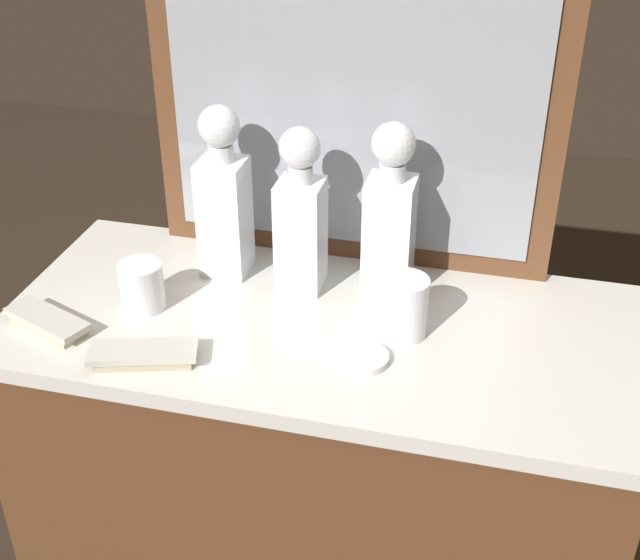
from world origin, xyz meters
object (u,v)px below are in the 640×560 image
crystal_decanter_front (389,226)px  silver_brush_left (48,322)px  crystal_decanter_far_left (301,225)px  crystal_decanter_center (224,208)px  crystal_tumbler_right (404,307)px  silver_brush_front (144,355)px  crystal_tumbler_left (142,288)px  porcelain_dish (363,358)px

crystal_decanter_front → silver_brush_left: bearing=-153.6°
crystal_decanter_front → crystal_decanter_far_left: 0.15m
crystal_decanter_center → crystal_tumbler_right: size_ratio=3.10×
crystal_tumbler_right → silver_brush_front: bearing=-154.5°
crystal_tumbler_right → silver_brush_left: bearing=-166.7°
crystal_decanter_center → silver_brush_left: (-0.22, -0.25, -0.11)m
crystal_decanter_front → crystal_tumbler_right: bearing=-67.9°
crystal_tumbler_left → silver_brush_left: (-0.13, -0.10, -0.03)m
silver_brush_front → silver_brush_left: (-0.19, 0.05, 0.00)m
porcelain_dish → crystal_tumbler_left: bearing=171.3°
porcelain_dish → crystal_decanter_far_left: bearing=128.0°
crystal_decanter_front → silver_brush_left: 0.59m
crystal_decanter_far_left → crystal_tumbler_right: (0.20, -0.10, -0.07)m
silver_brush_left → porcelain_dish: silver_brush_left is taller
silver_brush_front → silver_brush_left: bearing=166.6°
crystal_decanter_center → crystal_tumbler_right: crystal_decanter_center is taller
crystal_decanter_far_left → crystal_tumbler_right: size_ratio=2.93×
crystal_decanter_far_left → crystal_tumbler_left: size_ratio=3.56×
crystal_decanter_front → silver_brush_front: crystal_decanter_front is taller
crystal_decanter_front → crystal_tumbler_left: 0.43m
crystal_tumbler_right → porcelain_dish: (-0.05, -0.10, -0.04)m
crystal_tumbler_right → silver_brush_left: 0.58m
crystal_decanter_front → silver_brush_front: 0.46m
porcelain_dish → crystal_decanter_front: bearing=90.6°
silver_brush_left → crystal_tumbler_right: bearing=13.3°
crystal_tumbler_left → silver_brush_left: crystal_tumbler_left is taller
crystal_tumbler_right → silver_brush_front: size_ratio=0.57×
crystal_tumbler_right → silver_brush_front: crystal_tumbler_right is taller
crystal_tumbler_left → silver_brush_front: 0.16m
crystal_tumbler_left → silver_brush_front: bearing=-65.7°
crystal_decanter_center → crystal_tumbler_left: crystal_decanter_center is taller
crystal_decanter_far_left → crystal_decanter_center: bearing=172.0°
crystal_decanter_center → crystal_decanter_far_left: 0.15m
silver_brush_front → silver_brush_left: 0.20m
silver_brush_front → porcelain_dish: size_ratio=2.16×
crystal_decanter_center → crystal_decanter_front: size_ratio=1.01×
crystal_tumbler_right → crystal_tumbler_left: 0.44m
crystal_tumbler_right → crystal_tumbler_left: crystal_tumbler_right is taller
crystal_decanter_center → crystal_tumbler_left: size_ratio=3.76×
crystal_decanter_front → porcelain_dish: bearing=-89.4°
crystal_decanter_front → silver_brush_front: (-0.33, -0.30, -0.11)m
silver_brush_front → crystal_decanter_far_left: bearing=57.4°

